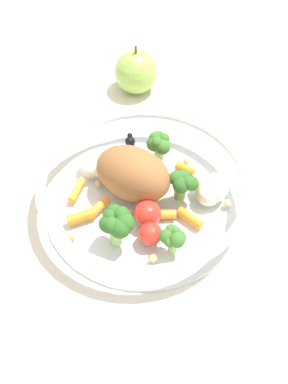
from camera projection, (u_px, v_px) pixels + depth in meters
name	position (u px, v px, depth m)	size (l,w,h in m)	color
ground_plane	(141.00, 216.00, 0.63)	(2.40, 2.40, 0.00)	silver
food_container	(145.00, 188.00, 0.61)	(0.26, 0.26, 0.08)	white
loose_apple	(136.00, 72.00, 0.76)	(0.07, 0.07, 0.08)	#8CB74C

